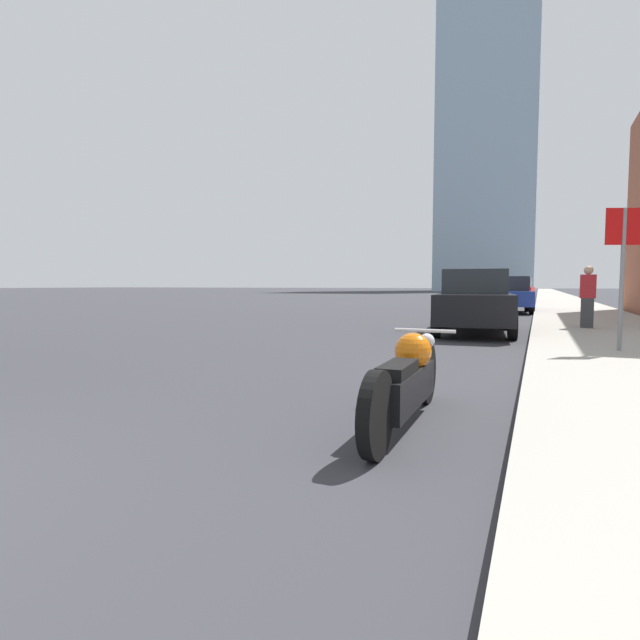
{
  "coord_description": "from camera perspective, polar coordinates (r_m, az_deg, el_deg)",
  "views": [
    {
      "loc": [
        4.09,
        -0.45,
        1.24
      ],
      "look_at": [
        1.2,
        6.13,
        0.74
      ],
      "focal_mm": 28.0,
      "sensor_mm": 36.0,
      "label": 1
    }
  ],
  "objects": [
    {
      "name": "motorcycle",
      "position": [
        4.53,
        9.92,
        -6.79
      ],
      "size": [
        0.62,
        2.49,
        0.8
      ],
      "rotation": [
        0.0,
        0.0,
        0.01
      ],
      "color": "black",
      "rests_on": "ground_plane"
    },
    {
      "name": "parked_car_blue",
      "position": [
        23.96,
        20.77,
        2.74
      ],
      "size": [
        2.22,
        4.15,
        1.62
      ],
      "rotation": [
        0.0,
        0.0,
        0.09
      ],
      "color": "#1E3899",
      "rests_on": "ground_plane"
    },
    {
      "name": "parked_car_white",
      "position": [
        47.94,
        22.16,
        3.24
      ],
      "size": [
        1.92,
        4.24,
        1.7
      ],
      "rotation": [
        0.0,
        0.0,
        -0.05
      ],
      "color": "silver",
      "rests_on": "ground_plane"
    },
    {
      "name": "stop_sign",
      "position": [
        9.66,
        31.33,
        6.45
      ],
      "size": [
        0.57,
        0.26,
        2.35
      ],
      "color": "slate",
      "rests_on": "sidewalk"
    },
    {
      "name": "sidewalk",
      "position": [
        40.5,
        25.94,
        1.97
      ],
      "size": [
        3.49,
        240.0,
        0.15
      ],
      "color": "#9E998E",
      "rests_on": "ground_plane"
    },
    {
      "name": "parked_car_black",
      "position": [
        13.39,
        17.26,
        2.03
      ],
      "size": [
        2.23,
        4.73,
        1.62
      ],
      "rotation": [
        0.0,
        0.0,
        0.1
      ],
      "color": "black",
      "rests_on": "ground_plane"
    },
    {
      "name": "parked_car_red",
      "position": [
        36.61,
        21.78,
        3.14
      ],
      "size": [
        2.05,
        4.14,
        1.71
      ],
      "rotation": [
        0.0,
        0.0,
        -0.05
      ],
      "color": "red",
      "rests_on": "ground_plane"
    },
    {
      "name": "distant_tower",
      "position": [
        113.25,
        18.7,
        17.49
      ],
      "size": [
        18.71,
        18.71,
        56.02
      ],
      "color": "#8CA5BC",
      "rests_on": "ground_plane"
    },
    {
      "name": "pedestrian",
      "position": [
        14.43,
        28.26,
        2.38
      ],
      "size": [
        0.36,
        0.22,
        1.58
      ],
      "color": "#38383D",
      "rests_on": "sidewalk"
    }
  ]
}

